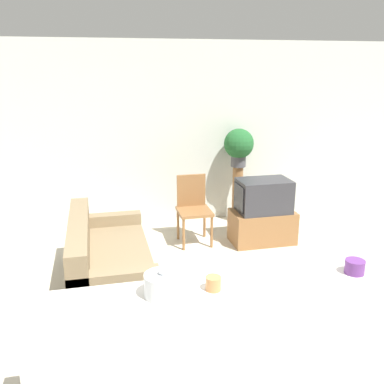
{
  "coord_description": "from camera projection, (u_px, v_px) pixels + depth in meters",
  "views": [
    {
      "loc": [
        -0.69,
        -2.83,
        2.35
      ],
      "look_at": [
        0.43,
        2.07,
        0.85
      ],
      "focal_mm": 40.0,
      "sensor_mm": 36.0,
      "label": 1
    }
  ],
  "objects": [
    {
      "name": "couch",
      "position": [
        107.0,
        264.0,
        4.6
      ],
      "size": [
        0.83,
        1.71,
        0.8
      ],
      "color": "#847051",
      "rests_on": "ground_plane"
    },
    {
      "name": "plant_stand",
      "position": [
        237.0,
        194.0,
        6.57
      ],
      "size": [
        0.16,
        0.16,
        0.88
      ],
      "color": "olive",
      "rests_on": "ground_plane"
    },
    {
      "name": "ground_plane",
      "position": [
        197.0,
        367.0,
        3.46
      ],
      "size": [
        14.0,
        14.0,
        0.0
      ],
      "primitive_type": "plane",
      "color": "beige"
    },
    {
      "name": "decorative_bowl",
      "position": [
        162.0,
        285.0,
        2.64
      ],
      "size": [
        0.23,
        0.23,
        0.2
      ],
      "color": "silver",
      "rests_on": "foreground_counter"
    },
    {
      "name": "coffee_tin",
      "position": [
        355.0,
        267.0,
        2.94
      ],
      "size": [
        0.13,
        0.13,
        0.1
      ],
      "color": "#66337F",
      "rests_on": "foreground_counter"
    },
    {
      "name": "candle_jar",
      "position": [
        213.0,
        283.0,
        2.72
      ],
      "size": [
        0.1,
        0.1,
        0.09
      ],
      "color": "#C6844C",
      "rests_on": "foreground_counter"
    },
    {
      "name": "television",
      "position": [
        263.0,
        196.0,
        5.72
      ],
      "size": [
        0.7,
        0.46,
        0.44
      ],
      "color": "#333338",
      "rests_on": "tv_stand"
    },
    {
      "name": "wall_back",
      "position": [
        143.0,
        136.0,
        6.28
      ],
      "size": [
        9.0,
        0.06,
        2.7
      ],
      "color": "silver",
      "rests_on": "ground_plane"
    },
    {
      "name": "tv_stand",
      "position": [
        262.0,
        227.0,
        5.85
      ],
      "size": [
        0.85,
        0.48,
        0.45
      ],
      "color": "olive",
      "rests_on": "ground_plane"
    },
    {
      "name": "potted_plant",
      "position": [
        239.0,
        145.0,
        6.35
      ],
      "size": [
        0.45,
        0.45,
        0.57
      ],
      "color": "#4C4C51",
      "rests_on": "plant_stand"
    },
    {
      "name": "wooden_chair",
      "position": [
        193.0,
        206.0,
        5.79
      ],
      "size": [
        0.44,
        0.44,
        0.92
      ],
      "color": "olive",
      "rests_on": "ground_plane"
    },
    {
      "name": "foreground_counter",
      "position": [
        214.0,
        354.0,
        2.88
      ],
      "size": [
        2.36,
        0.44,
        0.97
      ],
      "color": "silver",
      "rests_on": "ground_plane"
    }
  ]
}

